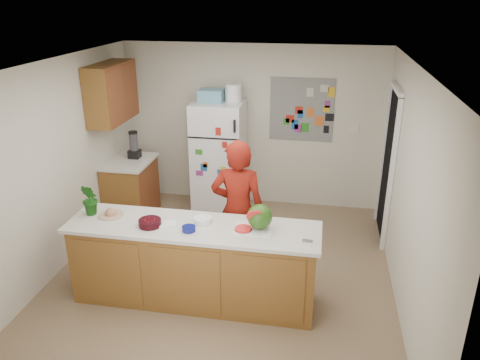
% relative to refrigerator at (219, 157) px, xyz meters
% --- Properties ---
extents(floor, '(4.00, 4.50, 0.02)m').
position_rel_refrigerator_xyz_m(floor, '(0.45, -1.88, -0.86)').
color(floor, brown).
rests_on(floor, ground).
extents(wall_back, '(4.00, 0.02, 2.50)m').
position_rel_refrigerator_xyz_m(wall_back, '(0.45, 0.38, 0.40)').
color(wall_back, beige).
rests_on(wall_back, ground).
extents(wall_left, '(0.02, 4.50, 2.50)m').
position_rel_refrigerator_xyz_m(wall_left, '(-1.56, -1.88, 0.40)').
color(wall_left, beige).
rests_on(wall_left, ground).
extents(wall_right, '(0.02, 4.50, 2.50)m').
position_rel_refrigerator_xyz_m(wall_right, '(2.46, -1.88, 0.40)').
color(wall_right, beige).
rests_on(wall_right, ground).
extents(ceiling, '(4.00, 4.50, 0.02)m').
position_rel_refrigerator_xyz_m(ceiling, '(0.45, -1.88, 1.66)').
color(ceiling, white).
rests_on(ceiling, wall_back).
extents(doorway, '(0.03, 0.85, 2.04)m').
position_rel_refrigerator_xyz_m(doorway, '(2.44, -0.43, 0.17)').
color(doorway, black).
rests_on(doorway, ground).
extents(peninsula_base, '(2.60, 0.62, 0.88)m').
position_rel_refrigerator_xyz_m(peninsula_base, '(0.25, -2.38, -0.41)').
color(peninsula_base, brown).
rests_on(peninsula_base, floor).
extents(peninsula_top, '(2.68, 0.70, 0.04)m').
position_rel_refrigerator_xyz_m(peninsula_top, '(0.25, -2.38, 0.05)').
color(peninsula_top, silver).
rests_on(peninsula_top, peninsula_base).
extents(side_counter_base, '(0.60, 0.80, 0.86)m').
position_rel_refrigerator_xyz_m(side_counter_base, '(-1.24, -0.53, -0.42)').
color(side_counter_base, brown).
rests_on(side_counter_base, floor).
extents(side_counter_top, '(0.64, 0.84, 0.04)m').
position_rel_refrigerator_xyz_m(side_counter_top, '(-1.24, -0.53, 0.03)').
color(side_counter_top, silver).
rests_on(side_counter_top, side_counter_base).
extents(upper_cabinets, '(0.35, 1.00, 0.80)m').
position_rel_refrigerator_xyz_m(upper_cabinets, '(-1.37, -0.58, 1.05)').
color(upper_cabinets, brown).
rests_on(upper_cabinets, wall_left).
extents(refrigerator, '(0.75, 0.70, 1.70)m').
position_rel_refrigerator_xyz_m(refrigerator, '(0.00, 0.00, 0.00)').
color(refrigerator, silver).
rests_on(refrigerator, floor).
extents(fridge_top_bin, '(0.35, 0.28, 0.18)m').
position_rel_refrigerator_xyz_m(fridge_top_bin, '(-0.10, 0.00, 0.94)').
color(fridge_top_bin, '#5999B2').
rests_on(fridge_top_bin, refrigerator).
extents(photo_collage, '(0.95, 0.01, 0.95)m').
position_rel_refrigerator_xyz_m(photo_collage, '(1.20, 0.36, 0.70)').
color(photo_collage, slate).
rests_on(photo_collage, wall_back).
extents(person, '(0.64, 0.43, 1.71)m').
position_rel_refrigerator_xyz_m(person, '(0.63, -1.81, 0.00)').
color(person, maroon).
rests_on(person, floor).
extents(blender_appliance, '(0.12, 0.12, 0.38)m').
position_rel_refrigerator_xyz_m(blender_appliance, '(-1.19, -0.40, 0.24)').
color(blender_appliance, black).
rests_on(blender_appliance, side_counter_top).
extents(cutting_board, '(0.40, 0.31, 0.01)m').
position_rel_refrigerator_xyz_m(cutting_board, '(0.89, -2.35, 0.08)').
color(cutting_board, white).
rests_on(cutting_board, peninsula_top).
extents(watermelon, '(0.26, 0.26, 0.26)m').
position_rel_refrigerator_xyz_m(watermelon, '(0.95, -2.33, 0.21)').
color(watermelon, '#2B5316').
rests_on(watermelon, cutting_board).
extents(watermelon_slice, '(0.17, 0.17, 0.02)m').
position_rel_refrigerator_xyz_m(watermelon_slice, '(0.79, -2.40, 0.09)').
color(watermelon_slice, red).
rests_on(watermelon_slice, cutting_board).
extents(cherry_bowl, '(0.26, 0.26, 0.07)m').
position_rel_refrigerator_xyz_m(cherry_bowl, '(-0.19, -2.46, 0.11)').
color(cherry_bowl, black).
rests_on(cherry_bowl, peninsula_top).
extents(white_bowl, '(0.24, 0.24, 0.06)m').
position_rel_refrigerator_xyz_m(white_bowl, '(0.34, -2.29, 0.10)').
color(white_bowl, white).
rests_on(white_bowl, peninsula_top).
extents(cobalt_bowl, '(0.16, 0.16, 0.05)m').
position_rel_refrigerator_xyz_m(cobalt_bowl, '(0.24, -2.50, 0.10)').
color(cobalt_bowl, '#0C125E').
rests_on(cobalt_bowl, peninsula_top).
extents(plate, '(0.36, 0.36, 0.02)m').
position_rel_refrigerator_xyz_m(plate, '(-0.69, -2.32, 0.08)').
color(plate, beige).
rests_on(plate, peninsula_top).
extents(paper_towel, '(0.22, 0.20, 0.02)m').
position_rel_refrigerator_xyz_m(paper_towel, '(-0.01, -2.41, 0.08)').
color(paper_towel, white).
rests_on(paper_towel, peninsula_top).
extents(keys, '(0.10, 0.05, 0.01)m').
position_rel_refrigerator_xyz_m(keys, '(1.45, -2.50, 0.08)').
color(keys, gray).
rests_on(keys, peninsula_top).
extents(potted_plant, '(0.26, 0.26, 0.37)m').
position_rel_refrigerator_xyz_m(potted_plant, '(-0.90, -2.33, 0.25)').
color(potted_plant, '#0F3F11').
rests_on(potted_plant, peninsula_top).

